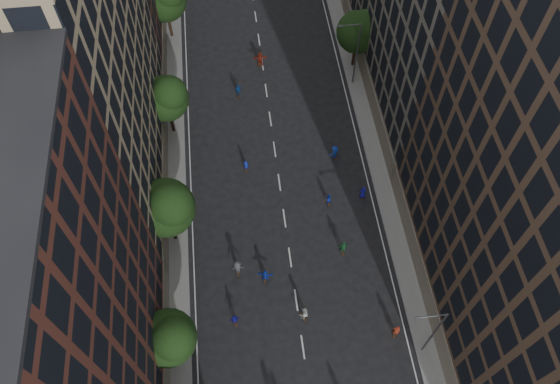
# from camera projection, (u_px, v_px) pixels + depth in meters

# --- Properties ---
(ground) EXTENTS (240.00, 240.00, 0.00)m
(ground) POSITION_uv_depth(u_px,v_px,m) (271.00, 122.00, 63.39)
(ground) COLOR black
(ground) RESTS_ON ground
(sidewalk_left) EXTENTS (4.00, 105.00, 0.15)m
(sidewalk_left) POSITION_uv_depth(u_px,v_px,m) (166.00, 84.00, 66.59)
(sidewalk_left) COLOR slate
(sidewalk_left) RESTS_ON ground
(sidewalk_right) EXTENTS (4.00, 105.00, 0.15)m
(sidewalk_right) POSITION_uv_depth(u_px,v_px,m) (359.00, 67.00, 68.12)
(sidewalk_right) COLOR slate
(sidewalk_right) RESTS_ON ground
(bldg_left_a) EXTENTS (14.00, 22.00, 30.00)m
(bldg_left_a) POSITION_uv_depth(u_px,v_px,m) (16.00, 350.00, 34.00)
(bldg_left_a) COLOR #50271E
(bldg_left_a) RESTS_ON ground
(bldg_left_b) EXTENTS (14.00, 26.00, 34.00)m
(bldg_left_b) POSITION_uv_depth(u_px,v_px,m) (47.00, 56.00, 45.19)
(bldg_left_b) COLOR #968362
(bldg_left_b) RESTS_ON ground
(tree_left_1) EXTENTS (4.80, 4.80, 8.21)m
(tree_left_1) POSITION_uv_depth(u_px,v_px,m) (170.00, 338.00, 43.99)
(tree_left_1) COLOR black
(tree_left_1) RESTS_ON ground
(tree_left_2) EXTENTS (5.60, 5.60, 9.45)m
(tree_left_2) POSITION_uv_depth(u_px,v_px,m) (167.00, 207.00, 49.74)
(tree_left_2) COLOR black
(tree_left_2) RESTS_ON ground
(tree_left_3) EXTENTS (5.00, 5.00, 8.58)m
(tree_left_3) POSITION_uv_depth(u_px,v_px,m) (167.00, 97.00, 57.71)
(tree_left_3) COLOR black
(tree_left_3) RESTS_ON ground
(tree_right_a) EXTENTS (5.00, 5.00, 8.39)m
(tree_right_a) POSITION_uv_depth(u_px,v_px,m) (360.00, 30.00, 63.60)
(tree_right_a) COLOR black
(tree_right_a) RESTS_ON ground
(streetlamp_near) EXTENTS (2.64, 0.22, 9.06)m
(streetlamp_near) POSITION_uv_depth(u_px,v_px,m) (433.00, 331.00, 44.69)
(streetlamp_near) COLOR #595B60
(streetlamp_near) RESTS_ON ground
(streetlamp_far) EXTENTS (2.64, 0.22, 9.06)m
(streetlamp_far) POSITION_uv_depth(u_px,v_px,m) (355.00, 51.00, 62.39)
(streetlamp_far) COLOR #595B60
(streetlamp_far) RESTS_ON ground
(skater_4) EXTENTS (0.99, 0.52, 1.62)m
(skater_4) POSITION_uv_depth(u_px,v_px,m) (235.00, 320.00, 49.71)
(skater_4) COLOR #18139E
(skater_4) RESTS_ON ground
(skater_7) EXTENTS (0.78, 0.64, 1.83)m
(skater_7) POSITION_uv_depth(u_px,v_px,m) (396.00, 331.00, 49.05)
(skater_7) COLOR maroon
(skater_7) RESTS_ON ground
(skater_8) EXTENTS (1.14, 1.04, 1.91)m
(skater_8) POSITION_uv_depth(u_px,v_px,m) (304.00, 313.00, 49.88)
(skater_8) COLOR silver
(skater_8) RESTS_ON ground
(skater_9) EXTENTS (1.24, 0.72, 1.92)m
(skater_9) POSITION_uv_depth(u_px,v_px,m) (238.00, 268.00, 52.34)
(skater_9) COLOR #424248
(skater_9) RESTS_ON ground
(skater_10) EXTENTS (1.13, 0.52, 1.90)m
(skater_10) POSITION_uv_depth(u_px,v_px,m) (343.00, 247.00, 53.53)
(skater_10) COLOR #1E6434
(skater_10) RESTS_ON ground
(skater_11) EXTENTS (1.60, 0.82, 1.65)m
(skater_11) POSITION_uv_depth(u_px,v_px,m) (265.00, 276.00, 52.05)
(skater_11) COLOR #1733BB
(skater_11) RESTS_ON ground
(skater_12) EXTENTS (0.86, 0.63, 1.62)m
(skater_12) POSITION_uv_depth(u_px,v_px,m) (363.00, 193.00, 57.16)
(skater_12) COLOR #1815AB
(skater_12) RESTS_ON ground
(skater_13) EXTENTS (0.61, 0.42, 1.59)m
(skater_13) POSITION_uv_depth(u_px,v_px,m) (246.00, 166.00, 59.05)
(skater_13) COLOR #162CB5
(skater_13) RESTS_ON ground
(skater_14) EXTENTS (0.86, 0.75, 1.49)m
(skater_14) POSITION_uv_depth(u_px,v_px,m) (328.00, 199.00, 56.79)
(skater_14) COLOR #1427A7
(skater_14) RESTS_ON ground
(skater_15) EXTENTS (1.37, 1.06, 1.87)m
(skater_15) POSITION_uv_depth(u_px,v_px,m) (334.00, 153.00, 59.82)
(skater_15) COLOR #1435A9
(skater_15) RESTS_ON ground
(skater_16) EXTENTS (1.08, 0.67, 1.72)m
(skater_16) POSITION_uv_depth(u_px,v_px,m) (238.00, 90.00, 64.92)
(skater_16) COLOR navy
(skater_16) RESTS_ON ground
(skater_17) EXTENTS (1.80, 0.58, 1.93)m
(skater_17) POSITION_uv_depth(u_px,v_px,m) (260.00, 59.00, 67.59)
(skater_17) COLOR #A12C1A
(skater_17) RESTS_ON ground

